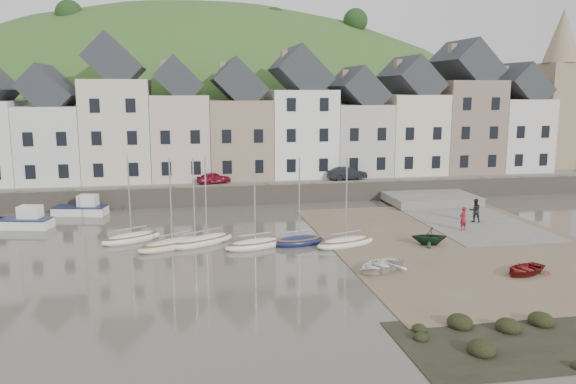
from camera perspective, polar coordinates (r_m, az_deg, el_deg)
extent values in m
plane|color=#4E473D|center=(38.25, 1.63, -6.00)|extent=(160.00, 160.00, 0.00)
cube|color=#345A24|center=(69.07, -3.90, 1.91)|extent=(90.00, 30.00, 1.50)
cube|color=slate|center=(57.66, -2.60, 1.08)|extent=(70.00, 7.00, 0.10)
cube|color=slate|center=(54.36, -2.09, -0.16)|extent=(70.00, 1.20, 1.80)
cube|color=brown|center=(41.86, 16.58, -4.95)|extent=(18.00, 26.00, 0.06)
cube|color=slate|center=(50.56, 16.55, -2.34)|extent=(8.00, 18.00, 0.12)
ellipsoid|color=#345A24|center=(100.14, -8.48, -6.57)|extent=(134.40, 84.00, 84.00)
cylinder|color=#382619|center=(85.45, -20.69, 14.47)|extent=(0.50, 0.50, 3.00)
sphere|color=#213D19|center=(85.70, -20.79, 16.14)|extent=(3.60, 3.60, 3.60)
cylinder|color=#382619|center=(88.23, -10.93, 14.77)|extent=(0.50, 0.50, 3.00)
sphere|color=#213D19|center=(88.47, -10.99, 16.39)|extent=(3.60, 3.60, 3.60)
cylinder|color=#382619|center=(87.31, -1.39, 15.00)|extent=(0.50, 0.50, 3.00)
sphere|color=#213D19|center=(87.56, -1.40, 16.63)|extent=(3.60, 3.60, 3.60)
cylinder|color=#382619|center=(89.03, 6.63, 14.84)|extent=(0.50, 0.50, 3.00)
sphere|color=#213D19|center=(89.27, 6.67, 16.44)|extent=(3.60, 3.60, 3.60)
cube|color=silver|center=(61.42, -22.03, 4.39)|extent=(5.80, 8.00, 7.50)
cube|color=gray|center=(61.50, -23.80, 10.51)|extent=(0.60, 0.90, 1.40)
cube|color=beige|center=(60.38, -16.36, 5.82)|extent=(6.40, 8.00, 10.00)
cube|color=gray|center=(60.56, -18.31, 13.53)|extent=(0.60, 0.90, 1.40)
cube|color=beige|center=(60.12, -10.56, 5.33)|extent=(5.60, 8.00, 8.50)
cube|color=gray|center=(59.98, -12.15, 12.03)|extent=(0.60, 0.90, 1.40)
cube|color=gray|center=(60.42, -4.88, 5.25)|extent=(6.20, 8.00, 8.00)
cube|color=gray|center=(60.10, -6.49, 11.99)|extent=(0.60, 0.90, 1.40)
cube|color=white|center=(61.33, 1.15, 5.82)|extent=(6.60, 8.00, 9.00)
cube|color=gray|center=(60.93, -0.39, 13.16)|extent=(0.60, 0.90, 1.40)
cube|color=#BCB7AB|center=(62.94, 6.75, 5.18)|extent=(5.80, 8.00, 7.50)
cube|color=gray|center=(62.31, 5.58, 11.30)|extent=(0.60, 0.90, 1.40)
cube|color=beige|center=(64.90, 11.81, 5.63)|extent=(6.00, 8.00, 8.50)
cube|color=gray|center=(64.21, 10.79, 12.12)|extent=(0.60, 0.90, 1.40)
cube|color=gray|center=(67.45, 16.79, 6.22)|extent=(6.40, 8.00, 10.00)
cube|color=gray|center=(66.74, 15.90, 13.30)|extent=(0.60, 0.90, 1.40)
cube|color=silver|center=(70.53, 21.22, 5.30)|extent=(5.80, 8.00, 8.00)
cube|color=gray|center=(69.62, 20.55, 11.00)|extent=(0.60, 0.90, 1.40)
cube|color=#997F60|center=(73.38, 24.94, 6.78)|extent=(3.50, 3.50, 12.00)
cone|color=#997F60|center=(73.55, 25.48, 13.78)|extent=(4.00, 4.00, 6.00)
ellipsoid|color=white|center=(42.38, -15.19, -4.46)|extent=(4.61, 3.49, 0.84)
ellipsoid|color=brown|center=(42.33, -15.21, -4.17)|extent=(4.23, 3.19, 0.20)
cylinder|color=#B2B5B7|center=(41.72, -15.39, -0.34)|extent=(0.10, 0.10, 5.60)
cylinder|color=#B2B5B7|center=(42.20, -15.24, -3.48)|extent=(2.17, 1.27, 0.08)
ellipsoid|color=white|center=(40.34, -9.14, -4.97)|extent=(3.91, 3.18, 0.84)
ellipsoid|color=brown|center=(40.28, -9.15, -4.67)|extent=(3.59, 2.91, 0.20)
cylinder|color=#B2B5B7|center=(39.65, -9.26, -0.64)|extent=(0.10, 0.10, 5.60)
cylinder|color=#B2B5B7|center=(40.15, -9.17, -3.94)|extent=(1.76, 1.11, 0.08)
ellipsoid|color=beige|center=(40.08, -11.35, -5.14)|extent=(5.19, 3.96, 0.84)
ellipsoid|color=brown|center=(40.03, -11.36, -4.84)|extent=(4.77, 3.63, 0.20)
cylinder|color=#B2B5B7|center=(39.39, -11.50, -0.78)|extent=(0.10, 0.10, 5.60)
cylinder|color=#B2B5B7|center=(39.89, -11.38, -4.10)|extent=(2.47, 1.54, 0.08)
ellipsoid|color=white|center=(40.78, -8.01, -4.77)|extent=(4.42, 3.52, 0.84)
ellipsoid|color=brown|center=(40.72, -8.02, -4.48)|extent=(4.06, 3.22, 0.20)
cylinder|color=#B2B5B7|center=(40.09, -8.12, -0.49)|extent=(0.10, 0.10, 5.60)
cylinder|color=#B2B5B7|center=(40.59, -8.04, -3.75)|extent=(2.04, 1.30, 0.08)
ellipsoid|color=white|center=(39.36, -3.26, -5.24)|extent=(4.63, 2.73, 0.84)
ellipsoid|color=brown|center=(39.30, -3.26, -4.93)|extent=(4.25, 2.49, 0.20)
cylinder|color=#B2B5B7|center=(38.65, -3.30, -0.80)|extent=(0.10, 0.10, 5.60)
cylinder|color=#B2B5B7|center=(39.17, -3.27, -4.18)|extent=(2.32, 0.79, 0.08)
ellipsoid|color=#151A42|center=(40.13, 1.11, -4.92)|extent=(3.92, 2.28, 0.84)
ellipsoid|color=brown|center=(40.08, 1.11, -4.62)|extent=(3.60, 2.07, 0.20)
cylinder|color=#B2B5B7|center=(39.44, 1.12, -0.57)|extent=(0.10, 0.10, 5.60)
cylinder|color=#B2B5B7|center=(39.94, 1.11, -3.88)|extent=(1.99, 0.53, 0.08)
ellipsoid|color=white|center=(39.94, 5.70, -5.04)|extent=(4.77, 2.84, 0.84)
ellipsoid|color=brown|center=(39.89, 5.70, -4.74)|extent=(4.38, 2.59, 0.20)
cylinder|color=#B2B5B7|center=(39.25, 5.78, -0.67)|extent=(0.10, 0.10, 5.60)
cylinder|color=#B2B5B7|center=(39.75, 5.72, -4.00)|extent=(2.39, 0.85, 0.08)
cube|color=white|center=(49.26, -24.84, -2.85)|extent=(4.93, 2.73, 0.70)
cube|color=#151A42|center=(49.19, -24.88, -2.43)|extent=(4.85, 2.76, 0.08)
cube|color=white|center=(49.08, -24.10, -1.83)|extent=(1.87, 1.55, 1.00)
cube|color=white|center=(52.41, -19.81, -1.77)|extent=(4.69, 2.60, 0.70)
cube|color=#151A42|center=(52.34, -19.83, -1.37)|extent=(4.61, 2.63, 0.08)
cube|color=white|center=(52.28, -19.14, -0.81)|extent=(1.77, 1.50, 1.00)
imported|color=white|center=(34.63, 9.03, -7.16)|extent=(4.08, 3.73, 0.69)
imported|color=black|center=(40.86, 13.76, -4.24)|extent=(2.73, 2.47, 1.25)
imported|color=maroon|center=(36.34, 22.24, -7.04)|extent=(3.57, 3.13, 0.61)
imported|color=maroon|center=(45.41, 16.89, -2.52)|extent=(0.76, 0.64, 1.78)
imported|color=black|center=(48.46, 17.97, -1.74)|extent=(1.06, 0.91, 1.89)
imported|color=maroon|center=(56.14, -7.31, 1.39)|extent=(3.52, 2.35, 1.11)
imported|color=black|center=(58.36, 5.88, 1.84)|extent=(4.13, 2.14, 1.30)
cube|color=black|center=(28.23, 25.08, -12.94)|extent=(14.00, 6.00, 0.05)
ellipsoid|color=black|center=(26.97, 12.82, -13.04)|extent=(0.66, 0.73, 0.43)
ellipsoid|color=black|center=(29.36, 23.69, -11.51)|extent=(1.12, 1.23, 0.73)
ellipsoid|color=black|center=(26.15, 12.95, -13.82)|extent=(0.63, 0.70, 0.41)
ellipsoid|color=black|center=(25.52, 18.53, -14.49)|extent=(1.12, 1.23, 0.73)
ellipsoid|color=black|center=(28.13, 20.91, -12.29)|extent=(1.10, 1.21, 0.71)
ellipsoid|color=black|center=(27.86, 16.60, -12.23)|extent=(1.15, 1.26, 0.74)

